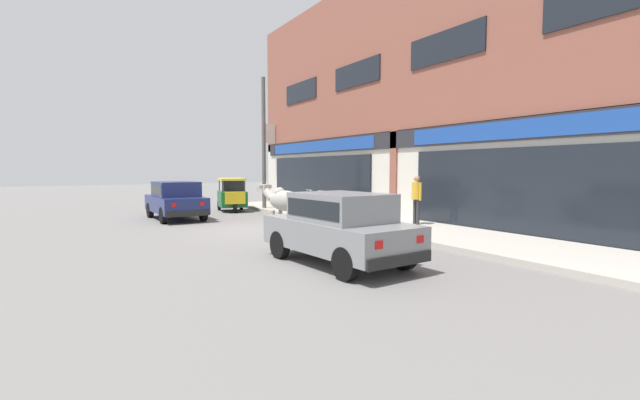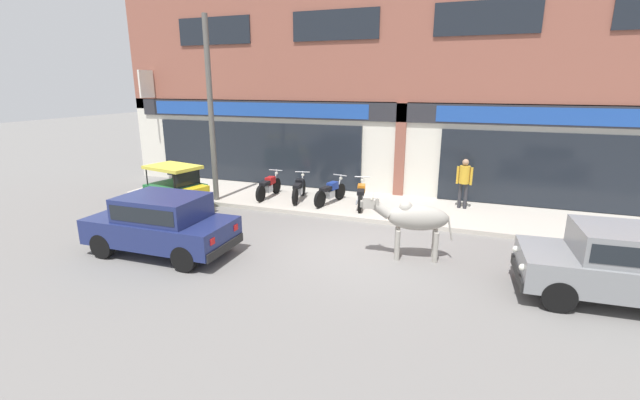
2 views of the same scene
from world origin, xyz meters
The scene contains 13 objects.
ground_plane centered at (0.00, 0.00, 0.00)m, with size 90.00×90.00×0.00m, color slate.
sidewalk centered at (0.00, 3.77, 0.07)m, with size 19.00×3.15×0.13m, color #B7AFA3.
shop_building centered at (-0.01, 5.61, 4.77)m, with size 23.00×1.40×9.93m.
cow centered at (1.30, -0.05, 1.01)m, with size 2.13×0.83×1.61m.
car_0 centered at (5.32, -0.79, 0.81)m, with size 3.69×1.81×1.46m.
car_1 centered at (-4.39, -1.82, 0.81)m, with size 3.64×1.67×1.46m.
auto_rickshaw centered at (-6.28, 1.14, 0.66)m, with size 2.12×1.49×1.52m.
motorcycle_0 centered at (-4.21, 3.42, 0.52)m, with size 0.52×1.81×0.88m.
motorcycle_1 centered at (-3.08, 3.47, 0.52)m, with size 0.60×1.80×0.88m.
motorcycle_2 centered at (-1.92, 3.42, 0.52)m, with size 0.68×1.78×0.88m.
motorcycle_3 centered at (-0.86, 3.41, 0.52)m, with size 0.62×1.79×0.88m.
pedestrian centered at (2.24, 4.35, 1.12)m, with size 0.49×0.32×1.60m.
utility_pole centered at (-5.77, 2.50, 3.13)m, with size 0.18×0.18×5.99m, color #595651.
Camera 1 is at (12.49, -5.65, 1.95)m, focal length 24.00 mm.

